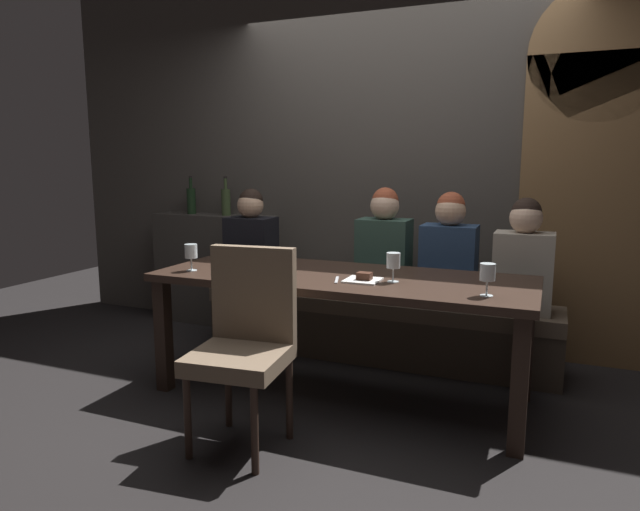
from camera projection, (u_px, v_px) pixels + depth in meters
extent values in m
plane|color=black|center=(341.00, 394.00, 3.42)|extent=(9.00, 9.00, 0.00)
cube|color=#423D38|center=(398.00, 148.00, 4.28)|extent=(6.00, 0.12, 3.00)
cube|color=brown|center=(589.00, 214.00, 3.78)|extent=(0.90, 0.05, 2.10)
cylinder|color=brown|center=(602.00, 51.00, 3.61)|extent=(0.90, 0.05, 0.90)
cube|color=#38342F|center=(216.00, 269.00, 4.87)|extent=(1.10, 0.28, 0.95)
cube|color=black|center=(164.00, 335.00, 3.43)|extent=(0.08, 0.08, 0.69)
cube|color=black|center=(519.00, 386.00, 2.65)|extent=(0.08, 0.08, 0.69)
cube|color=black|center=(225.00, 308.00, 4.07)|extent=(0.08, 0.08, 0.69)
cube|color=black|center=(526.00, 343.00, 3.29)|extent=(0.08, 0.08, 0.69)
cube|color=#302119|center=(342.00, 279.00, 3.30)|extent=(2.20, 0.84, 0.04)
cube|color=#40352A|center=(375.00, 334.00, 4.03)|extent=(2.50, 0.40, 0.35)
cube|color=brown|center=(375.00, 304.00, 3.99)|extent=(2.50, 0.44, 0.10)
cylinder|color=#302119|center=(188.00, 417.00, 2.64)|extent=(0.04, 0.04, 0.42)
cylinder|color=#302119|center=(255.00, 430.00, 2.51)|extent=(0.04, 0.04, 0.42)
cylinder|color=#302119|center=(228.00, 388.00, 2.97)|extent=(0.04, 0.04, 0.42)
cylinder|color=#302119|center=(289.00, 399.00, 2.84)|extent=(0.04, 0.04, 0.42)
cube|color=brown|center=(239.00, 359.00, 2.70)|extent=(0.48, 0.48, 0.08)
cube|color=brown|center=(254.00, 293.00, 2.83)|extent=(0.44, 0.11, 0.48)
cube|color=black|center=(251.00, 252.00, 4.31)|extent=(0.36, 0.24, 0.53)
sphere|color=tan|center=(250.00, 205.00, 4.25)|extent=(0.20, 0.20, 0.20)
sphere|color=black|center=(251.00, 201.00, 4.25)|extent=(0.18, 0.18, 0.18)
cube|color=#2D473D|center=(384.00, 258.00, 3.94)|extent=(0.36, 0.24, 0.55)
sphere|color=#DBB293|center=(385.00, 206.00, 3.88)|extent=(0.20, 0.20, 0.20)
sphere|color=brown|center=(385.00, 201.00, 3.88)|extent=(0.18, 0.18, 0.18)
cube|color=navy|center=(448.00, 265.00, 3.73)|extent=(0.36, 0.24, 0.53)
sphere|color=tan|center=(450.00, 211.00, 3.67)|extent=(0.20, 0.20, 0.20)
sphere|color=brown|center=(451.00, 206.00, 3.67)|extent=(0.18, 0.18, 0.18)
cube|color=#9E9384|center=(523.00, 272.00, 3.55)|extent=(0.36, 0.24, 0.51)
sphere|color=#DBB293|center=(526.00, 218.00, 3.49)|extent=(0.20, 0.20, 0.20)
sphere|color=black|center=(526.00, 212.00, 3.49)|extent=(0.18, 0.18, 0.18)
cylinder|color=black|center=(191.00, 201.00, 4.84)|extent=(0.08, 0.08, 0.22)
cylinder|color=black|center=(191.00, 183.00, 4.82)|extent=(0.03, 0.03, 0.09)
cylinder|color=black|center=(190.00, 177.00, 4.81)|extent=(0.03, 0.03, 0.02)
cylinder|color=#384728|center=(226.00, 202.00, 4.71)|extent=(0.08, 0.08, 0.22)
cylinder|color=#384728|center=(225.00, 184.00, 4.68)|extent=(0.03, 0.03, 0.09)
cylinder|color=black|center=(225.00, 177.00, 4.67)|extent=(0.03, 0.03, 0.02)
cylinder|color=silver|center=(393.00, 282.00, 3.10)|extent=(0.06, 0.06, 0.00)
cylinder|color=silver|center=(393.00, 275.00, 3.09)|extent=(0.01, 0.01, 0.07)
cylinder|color=silver|center=(393.00, 260.00, 3.08)|extent=(0.08, 0.08, 0.08)
cylinder|color=maroon|center=(393.00, 265.00, 3.08)|extent=(0.07, 0.07, 0.03)
cylinder|color=silver|center=(486.00, 296.00, 2.77)|extent=(0.06, 0.06, 0.00)
cylinder|color=silver|center=(487.00, 288.00, 2.77)|extent=(0.01, 0.01, 0.07)
cylinder|color=silver|center=(488.00, 272.00, 2.75)|extent=(0.08, 0.08, 0.08)
cylinder|color=gold|center=(487.00, 276.00, 2.76)|extent=(0.07, 0.07, 0.04)
cylinder|color=silver|center=(192.00, 270.00, 3.42)|extent=(0.06, 0.06, 0.00)
cylinder|color=silver|center=(191.00, 264.00, 3.41)|extent=(0.01, 0.01, 0.07)
cylinder|color=silver|center=(191.00, 251.00, 3.40)|extent=(0.08, 0.08, 0.08)
cylinder|color=gold|center=(191.00, 255.00, 3.40)|extent=(0.07, 0.07, 0.03)
cylinder|color=white|center=(275.00, 280.00, 3.14)|extent=(0.12, 0.12, 0.01)
cylinder|color=white|center=(275.00, 274.00, 3.13)|extent=(0.06, 0.06, 0.06)
cylinder|color=brown|center=(275.00, 270.00, 3.13)|extent=(0.05, 0.05, 0.01)
cube|color=white|center=(363.00, 280.00, 3.12)|extent=(0.19, 0.19, 0.01)
cube|color=#381E14|center=(364.00, 276.00, 3.11)|extent=(0.08, 0.06, 0.04)
cube|color=silver|center=(337.00, 280.00, 3.14)|extent=(0.07, 0.17, 0.01)
cube|color=silver|center=(239.00, 272.00, 3.36)|extent=(0.14, 0.14, 0.01)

